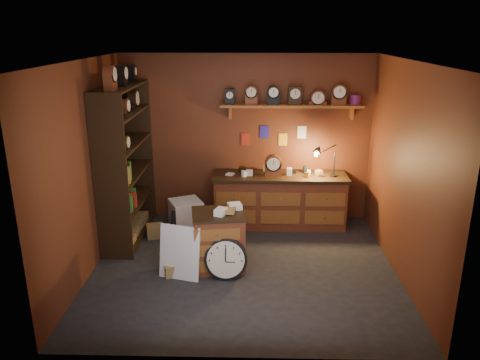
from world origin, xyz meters
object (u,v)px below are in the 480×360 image
Objects in this scene: low_cabinet at (219,238)px; big_round_clock at (226,259)px; shelving_unit at (123,157)px; workbench at (280,197)px.

big_round_clock is (0.11, -0.30, -0.15)m from low_cabinet.
workbench is at bearing 11.93° from shelving_unit.
shelving_unit reaches higher than workbench.
shelving_unit is 2.24m from big_round_clock.
shelving_unit reaches higher than big_round_clock.
low_cabinet is 0.35m from big_round_clock.
workbench is 2.45× the size of low_cabinet.
workbench reaches higher than big_round_clock.
workbench is 1.92m from big_round_clock.
workbench is (2.34, 0.49, -0.78)m from shelving_unit.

